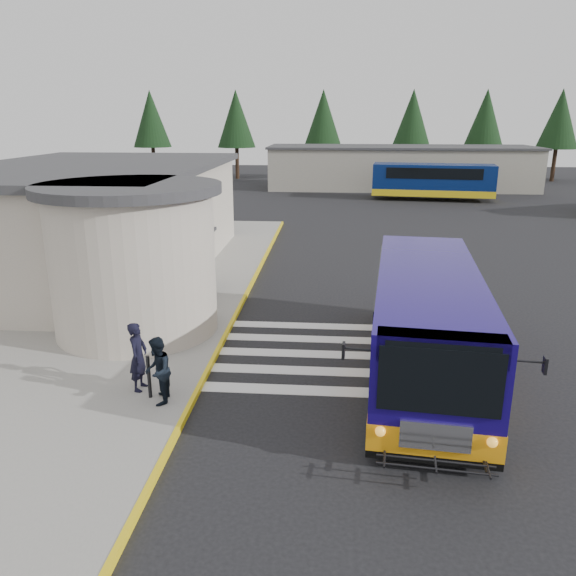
# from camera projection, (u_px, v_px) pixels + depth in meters

# --- Properties ---
(ground) EXTENTS (140.00, 140.00, 0.00)m
(ground) POSITION_uv_depth(u_px,v_px,m) (350.00, 345.00, 17.76)
(ground) COLOR black
(ground) RESTS_ON ground
(sidewalk) EXTENTS (10.00, 34.00, 0.15)m
(sidewalk) POSITION_uv_depth(u_px,v_px,m) (120.00, 297.00, 22.25)
(sidewalk) COLOR gray
(sidewalk) RESTS_ON ground
(curb_strip) EXTENTS (0.12, 34.00, 0.16)m
(curb_strip) POSITION_uv_depth(u_px,v_px,m) (243.00, 300.00, 21.86)
(curb_strip) COLOR yellow
(curb_strip) RESTS_ON ground
(station_building) EXTENTS (12.70, 18.70, 4.80)m
(station_building) POSITION_uv_depth(u_px,v_px,m) (98.00, 222.00, 24.44)
(station_building) COLOR #B6AB9A
(station_building) RESTS_ON ground
(crosswalk) EXTENTS (8.00, 5.35, 0.01)m
(crosswalk) POSITION_uv_depth(u_px,v_px,m) (334.00, 355.00, 17.03)
(crosswalk) COLOR silver
(crosswalk) RESTS_ON ground
(depot_building) EXTENTS (26.40, 8.40, 4.20)m
(depot_building) POSITION_uv_depth(u_px,v_px,m) (400.00, 167.00, 56.74)
(depot_building) COLOR gray
(depot_building) RESTS_ON ground
(tree_line) EXTENTS (58.40, 4.40, 10.00)m
(tree_line) POSITION_uv_depth(u_px,v_px,m) (397.00, 119.00, 62.99)
(tree_line) COLOR black
(tree_line) RESTS_ON ground
(transit_bus) EXTENTS (4.23, 10.63, 2.94)m
(transit_bus) POSITION_uv_depth(u_px,v_px,m) (426.00, 327.00, 15.36)
(transit_bus) COLOR #150864
(transit_bus) RESTS_ON ground
(pedestrian_a) EXTENTS (0.47, 0.69, 1.82)m
(pedestrian_a) POSITION_uv_depth(u_px,v_px,m) (138.00, 356.00, 14.32)
(pedestrian_a) COLOR black
(pedestrian_a) RESTS_ON sidewalk
(pedestrian_b) EXTENTS (0.76, 0.91, 1.70)m
(pedestrian_b) POSITION_uv_depth(u_px,v_px,m) (158.00, 371.00, 13.64)
(pedestrian_b) COLOR black
(pedestrian_b) RESTS_ON sidewalk
(bollard) EXTENTS (0.09, 0.09, 1.12)m
(bollard) POSITION_uv_depth(u_px,v_px,m) (149.00, 377.00, 13.98)
(bollard) COLOR black
(bollard) RESTS_ON sidewalk
(far_bus_a) EXTENTS (10.56, 4.11, 2.65)m
(far_bus_a) POSITION_uv_depth(u_px,v_px,m) (433.00, 180.00, 48.71)
(far_bus_a) COLOR #071A54
(far_bus_a) RESTS_ON ground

